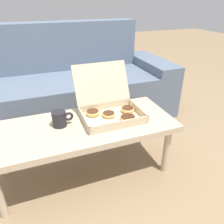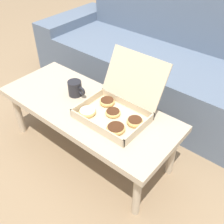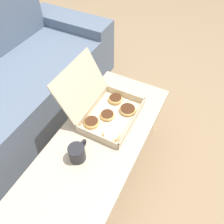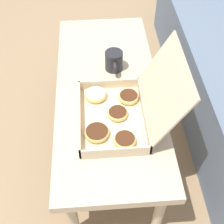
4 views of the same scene
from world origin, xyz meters
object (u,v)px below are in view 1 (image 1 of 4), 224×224
object	(u,v)px
coffee_table	(84,130)
coffee_mug	(60,119)
couch	(62,89)
pastry_box	(109,108)

from	to	relation	value
coffee_table	coffee_mug	distance (m)	0.17
couch	pastry_box	distance (m)	0.86
couch	pastry_box	xyz separation A→B (m)	(0.19, -0.83, 0.14)
coffee_table	coffee_mug	xyz separation A→B (m)	(-0.13, 0.04, 0.09)
coffee_table	pastry_box	xyz separation A→B (m)	(0.19, 0.05, 0.10)
coffee_mug	coffee_table	bearing A→B (deg)	-16.76
coffee_table	coffee_mug	size ratio (longest dim) A/B	8.83
couch	coffee_mug	size ratio (longest dim) A/B	16.51
coffee_table	pastry_box	world-z (taller)	pastry_box
couch	coffee_table	xyz separation A→B (m)	(0.00, -0.88, 0.05)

